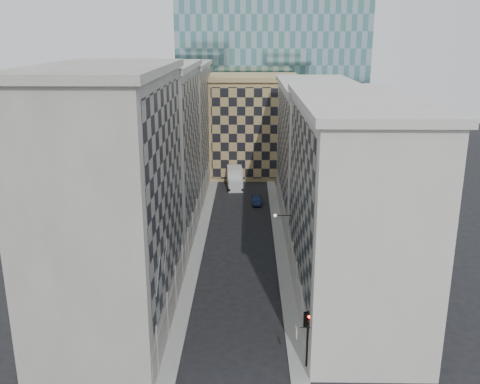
# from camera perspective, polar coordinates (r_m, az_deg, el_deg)

# --- Properties ---
(sidewalk_west) EXTENTS (1.50, 100.00, 0.15)m
(sidewalk_west) POSITION_cam_1_polar(r_m,az_deg,el_deg) (69.26, -4.43, -5.64)
(sidewalk_west) COLOR gray
(sidewalk_west) RESTS_ON ground
(sidewalk_east) EXTENTS (1.50, 100.00, 0.15)m
(sidewalk_east) POSITION_cam_1_polar(r_m,az_deg,el_deg) (69.10, 4.32, -5.70)
(sidewalk_east) COLOR gray
(sidewalk_east) RESTS_ON ground
(bldg_left_a) EXTENTS (10.80, 22.80, 23.70)m
(bldg_left_a) POSITION_cam_1_polar(r_m,az_deg,el_deg) (48.59, -13.41, -1.07)
(bldg_left_a) COLOR gray
(bldg_left_a) RESTS_ON ground
(bldg_left_b) EXTENTS (10.80, 22.80, 22.70)m
(bldg_left_b) POSITION_cam_1_polar(r_m,az_deg,el_deg) (69.53, -9.04, 4.00)
(bldg_left_b) COLOR gray
(bldg_left_b) RESTS_ON ground
(bldg_left_c) EXTENTS (10.80, 22.80, 21.70)m
(bldg_left_c) POSITION_cam_1_polar(r_m,az_deg,el_deg) (90.97, -6.70, 6.70)
(bldg_left_c) COLOR gray
(bldg_left_c) RESTS_ON ground
(bldg_right_a) EXTENTS (10.80, 26.80, 20.70)m
(bldg_right_a) POSITION_cam_1_polar(r_m,az_deg,el_deg) (52.28, 11.66, -1.44)
(bldg_right_a) COLOR #BAB3AA
(bldg_right_a) RESTS_ON ground
(bldg_right_b) EXTENTS (10.80, 28.80, 19.70)m
(bldg_right_b) POSITION_cam_1_polar(r_m,az_deg,el_deg) (78.21, 8.12, 4.32)
(bldg_right_b) COLOR #BAB3AA
(bldg_right_b) RESTS_ON ground
(tan_block) EXTENTS (16.80, 14.80, 18.80)m
(tan_block) POSITION_cam_1_polar(r_m,az_deg,el_deg) (103.13, 1.43, 7.17)
(tan_block) COLOR tan
(tan_block) RESTS_ON ground
(church_tower) EXTENTS (7.20, 7.20, 51.50)m
(church_tower) POSITION_cam_1_polar(r_m,az_deg,el_deg) (115.88, 0.40, 16.90)
(church_tower) COLOR #292420
(church_tower) RESTS_ON ground
(flagpoles_left) EXTENTS (0.10, 6.33, 2.33)m
(flagpoles_left) POSITION_cam_1_polar(r_m,az_deg,el_deg) (44.35, -8.33, -7.80)
(flagpoles_left) COLOR gray
(flagpoles_left) RESTS_ON ground
(bracket_lamp) EXTENTS (1.98, 0.36, 0.36)m
(bracket_lamp) POSITION_cam_1_polar(r_m,az_deg,el_deg) (61.29, 3.94, -2.51)
(bracket_lamp) COLOR black
(bracket_lamp) RESTS_ON ground
(traffic_light) EXTENTS (0.59, 0.59, 4.87)m
(traffic_light) POSITION_cam_1_polar(r_m,az_deg,el_deg) (44.22, 7.23, -14.19)
(traffic_light) COLOR black
(traffic_light) RESTS_ON sidewalk_east
(box_truck) EXTENTS (3.07, 6.55, 3.49)m
(box_truck) POSITION_cam_1_polar(r_m,az_deg,el_deg) (94.41, -0.55, 1.39)
(box_truck) COLOR silver
(box_truck) RESTS_ON ground
(dark_car) EXTENTS (1.53, 4.10, 1.34)m
(dark_car) POSITION_cam_1_polar(r_m,az_deg,el_deg) (85.28, 1.77, -0.88)
(dark_car) COLOR #111C3E
(dark_car) RESTS_ON ground
(shop_sign) EXTENTS (1.18, 0.76, 0.84)m
(shop_sign) POSITION_cam_1_polar(r_m,az_deg,el_deg) (43.25, 6.09, -14.62)
(shop_sign) COLOR black
(shop_sign) RESTS_ON ground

